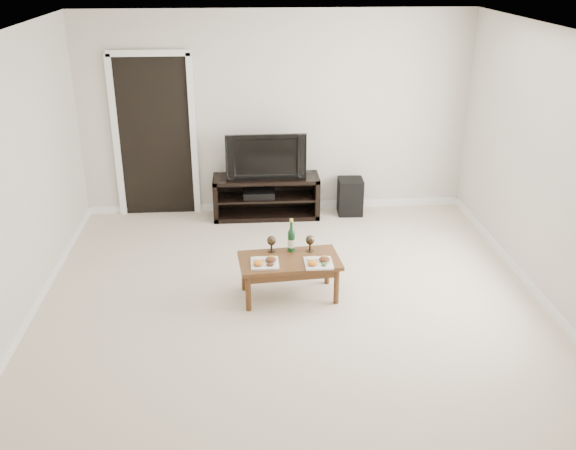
{
  "coord_description": "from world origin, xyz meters",
  "views": [
    {
      "loc": [
        -0.43,
        -5.34,
        3.23
      ],
      "look_at": [
        -0.0,
        0.55,
        0.7
      ],
      "focal_mm": 40.0,
      "sensor_mm": 36.0,
      "label": 1
    }
  ],
  "objects_px": {
    "media_console": "(266,197)",
    "coffee_table": "(289,278)",
    "television": "(266,155)",
    "subwoofer": "(350,196)"
  },
  "relations": [
    {
      "from": "subwoofer",
      "to": "media_console",
      "type": "bearing_deg",
      "value": -176.35
    },
    {
      "from": "television",
      "to": "coffee_table",
      "type": "distance_m",
      "value": 2.24
    },
    {
      "from": "subwoofer",
      "to": "television",
      "type": "bearing_deg",
      "value": -176.35
    },
    {
      "from": "media_console",
      "to": "coffee_table",
      "type": "height_order",
      "value": "media_console"
    },
    {
      "from": "media_console",
      "to": "television",
      "type": "distance_m",
      "value": 0.57
    },
    {
      "from": "coffee_table",
      "to": "media_console",
      "type": "bearing_deg",
      "value": 93.83
    },
    {
      "from": "coffee_table",
      "to": "television",
      "type": "bearing_deg",
      "value": 93.83
    },
    {
      "from": "media_console",
      "to": "television",
      "type": "xyz_separation_m",
      "value": [
        0.0,
        0.0,
        0.57
      ]
    },
    {
      "from": "media_console",
      "to": "coffee_table",
      "type": "distance_m",
      "value": 2.15
    },
    {
      "from": "subwoofer",
      "to": "coffee_table",
      "type": "relative_size",
      "value": 0.48
    }
  ]
}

